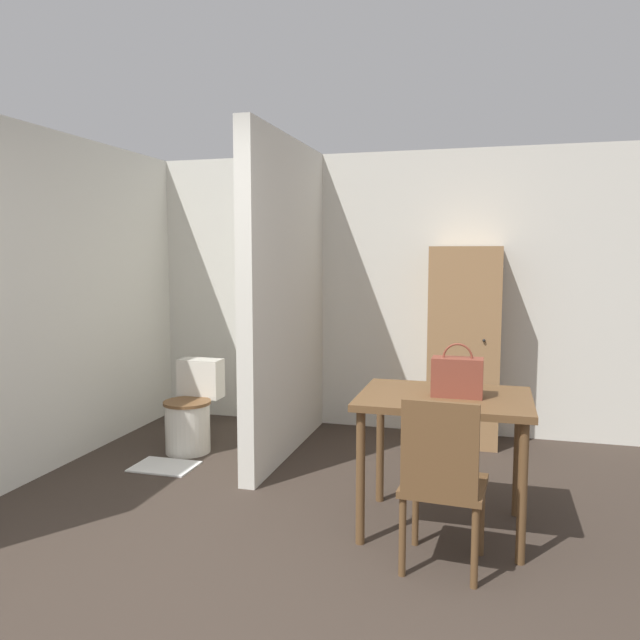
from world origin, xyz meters
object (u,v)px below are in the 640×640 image
dining_table (444,413)px  toilet (191,413)px  wooden_chair (442,479)px  wooden_cabinet (465,346)px  handbag (457,376)px

dining_table → toilet: (-2.10, 0.96, -0.38)m
wooden_chair → wooden_cabinet: 2.30m
dining_table → toilet: bearing=155.4°
wooden_chair → toilet: wooden_chair is taller
wooden_cabinet → toilet: bearing=-159.3°
wooden_chair → wooden_cabinet: bearing=93.7°
toilet → wooden_cabinet: (2.13, 0.81, 0.52)m
handbag → wooden_cabinet: bearing=91.1°
dining_table → handbag: size_ratio=3.16×
handbag → dining_table: bearing=170.3°
dining_table → wooden_cabinet: size_ratio=0.58×
wooden_cabinet → dining_table: bearing=-91.1°
dining_table → handbag: handbag is taller
dining_table → toilet: 2.34m
wooden_chair → dining_table: bearing=97.3°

